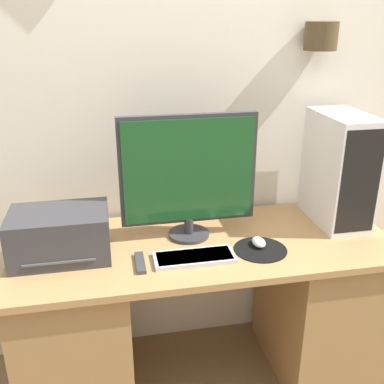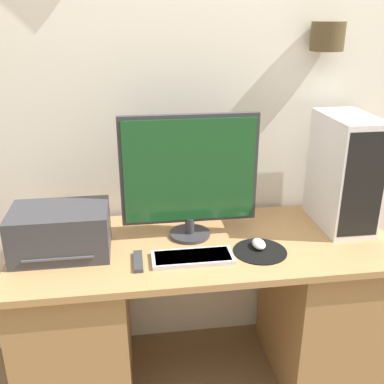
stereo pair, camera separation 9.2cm
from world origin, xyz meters
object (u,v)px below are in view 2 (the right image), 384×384
(monitor, at_px, (189,174))
(keyboard, at_px, (193,257))
(mouse, at_px, (259,244))
(printer, at_px, (61,232))
(remote_control, at_px, (138,261))
(computer_tower, at_px, (344,172))

(monitor, height_order, keyboard, monitor)
(mouse, xyz_separation_m, printer, (-0.82, 0.08, 0.08))
(monitor, bearing_deg, remote_control, -138.40)
(printer, distance_m, remote_control, 0.35)
(mouse, bearing_deg, monitor, 149.92)
(monitor, distance_m, computer_tower, 0.72)
(printer, bearing_deg, monitor, 8.44)
(mouse, relative_size, remote_control, 0.57)
(keyboard, xyz_separation_m, printer, (-0.53, 0.13, 0.09))
(mouse, xyz_separation_m, remote_control, (-0.51, -0.05, -0.01))
(keyboard, xyz_separation_m, remote_control, (-0.22, 0.00, -0.00))
(computer_tower, xyz_separation_m, remote_control, (-0.96, -0.24, -0.25))
(printer, bearing_deg, keyboard, -14.07)
(monitor, relative_size, mouse, 6.71)
(keyboard, bearing_deg, printer, 165.93)
(computer_tower, height_order, printer, computer_tower)
(monitor, relative_size, printer, 1.51)
(computer_tower, relative_size, printer, 1.32)
(mouse, distance_m, remote_control, 0.52)
(keyboard, height_order, remote_control, keyboard)
(keyboard, relative_size, printer, 0.85)
(monitor, xyz_separation_m, keyboard, (-0.02, -0.21, -0.29))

